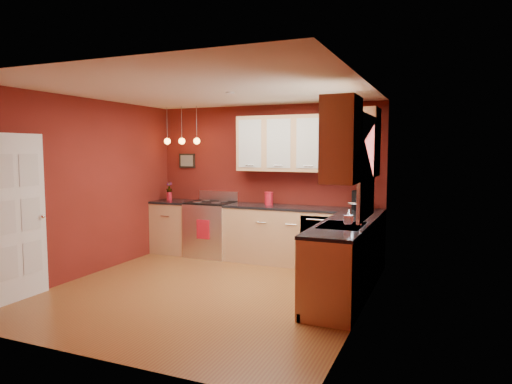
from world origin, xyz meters
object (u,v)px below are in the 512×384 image
at_px(gas_range, 211,228).
at_px(coffee_maker, 359,201).
at_px(sink, 342,227).
at_px(red_canister, 269,198).
at_px(soap_pump, 349,218).

relative_size(gas_range, coffee_maker, 3.77).
relative_size(gas_range, sink, 1.59).
height_order(red_canister, coffee_maker, coffee_maker).
relative_size(sink, red_canister, 3.23).
xyz_separation_m(gas_range, red_canister, (1.07, 0.04, 0.57)).
bearing_deg(red_canister, sink, -44.75).
distance_m(sink, coffee_maker, 1.51).
bearing_deg(coffee_maker, gas_range, 177.11).
bearing_deg(red_canister, coffee_maker, -1.51).
height_order(sink, soap_pump, sink).
xyz_separation_m(sink, coffee_maker, (-0.07, 1.50, 0.16)).
distance_m(sink, red_canister, 2.19).
bearing_deg(sink, soap_pump, -43.85).
bearing_deg(gas_range, red_canister, 2.01).
distance_m(red_canister, coffee_maker, 1.48).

